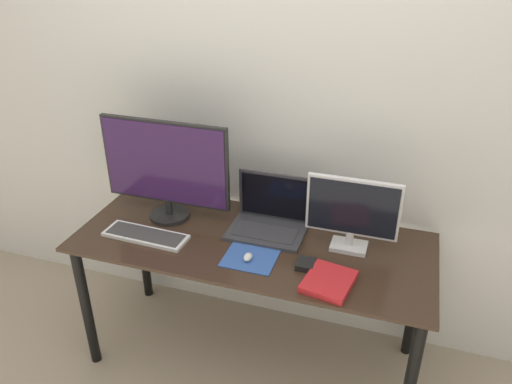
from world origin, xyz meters
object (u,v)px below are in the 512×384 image
object	(u,v)px
laptop	(270,217)
mouse	(248,257)
monitor_left	(166,168)
keyboard	(146,235)
power_brick	(306,264)
monitor_right	(352,212)
book	(329,281)

from	to	relation	value
laptop	mouse	world-z (taller)	laptop
monitor_left	keyboard	bearing A→B (deg)	-96.27
keyboard	mouse	bearing A→B (deg)	-3.39
keyboard	power_brick	bearing A→B (deg)	0.21
monitor_right	laptop	distance (m)	0.42
mouse	monitor_right	bearing A→B (deg)	30.32
mouse	power_brick	bearing A→B (deg)	7.63
keyboard	laptop	bearing A→B (deg)	25.63
keyboard	mouse	size ratio (longest dim) A/B	7.15
mouse	power_brick	xyz separation A→B (m)	(0.25, 0.03, -0.01)
monitor_right	mouse	bearing A→B (deg)	-149.68
keyboard	book	distance (m)	0.90
monitor_left	power_brick	size ratio (longest dim) A/B	7.39
laptop	power_brick	distance (m)	0.35
monitor_left	book	xyz separation A→B (m)	(0.87, -0.29, -0.26)
monitor_left	monitor_right	world-z (taller)	monitor_left
book	monitor_right	bearing A→B (deg)	82.47
keyboard	book	size ratio (longest dim) A/B	1.67
monitor_left	monitor_right	size ratio (longest dim) A/B	1.58
monitor_left	laptop	world-z (taller)	monitor_left
monitor_right	mouse	size ratio (longest dim) A/B	7.13
mouse	monitor_left	bearing A→B (deg)	154.50
monitor_left	keyboard	distance (m)	0.34
monitor_right	book	bearing A→B (deg)	-97.53
monitor_left	mouse	world-z (taller)	monitor_left
laptop	mouse	bearing A→B (deg)	-92.63
keyboard	mouse	xyz separation A→B (m)	(0.52, -0.03, 0.01)
monitor_left	power_brick	xyz separation A→B (m)	(0.75, -0.20, -0.26)
mouse	book	bearing A→B (deg)	-8.09
monitor_left	book	size ratio (longest dim) A/B	2.62
book	laptop	bearing A→B (deg)	136.27
laptop	book	xyz separation A→B (m)	(0.36, -0.34, -0.05)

